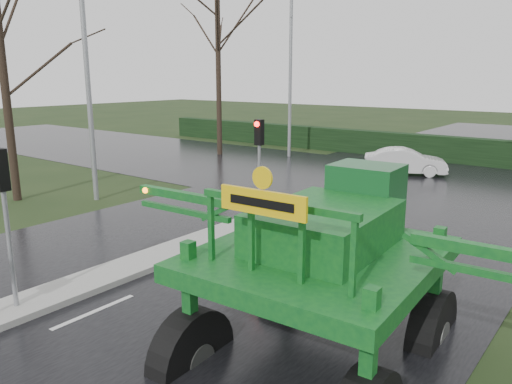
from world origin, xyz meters
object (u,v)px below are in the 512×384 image
Objects in this scene: traffic_signal_near at (3,195)px; traffic_signal_mid at (259,148)px; street_light_left_near at (90,47)px; white_sedan at (404,175)px; street_light_left_far at (295,57)px; crop_sprayer at (196,239)px.

traffic_signal_near and traffic_signal_mid have the same top height.
street_light_left_near is 16.03m from white_sedan.
traffic_signal_mid is 7.83m from street_light_left_near.
traffic_signal_near is 19.96m from white_sedan.
street_light_left_far is (-6.89, 12.51, 3.40)m from traffic_signal_mid.
traffic_signal_near is 1.00× the size of traffic_signal_mid.
traffic_signal_near is 4.38m from crop_sprayer.
traffic_signal_mid is 14.68m from street_light_left_far.
traffic_signal_mid is 0.35× the size of street_light_left_near.
crop_sprayer is (4.18, -7.25, -0.42)m from traffic_signal_mid.
traffic_signal_near is at bearing -71.83° from street_light_left_far.
street_light_left_near is at bearing -167.79° from traffic_signal_mid.
traffic_signal_mid is at bearing 12.21° from street_light_left_near.
crop_sprayer reaches higher than traffic_signal_near.
street_light_left_far reaches higher than traffic_signal_mid.
white_sedan is at bearing 97.70° from crop_sprayer.
street_light_left_far is at bearing 90.00° from street_light_left_near.
street_light_left_near reaches higher than traffic_signal_near.
traffic_signal_near is 10.40m from street_light_left_near.
crop_sprayer is at bearing -60.05° from traffic_signal_mid.
street_light_left_far is 2.47× the size of white_sedan.
street_light_left_far is (0.00, 14.00, 0.00)m from street_light_left_near.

